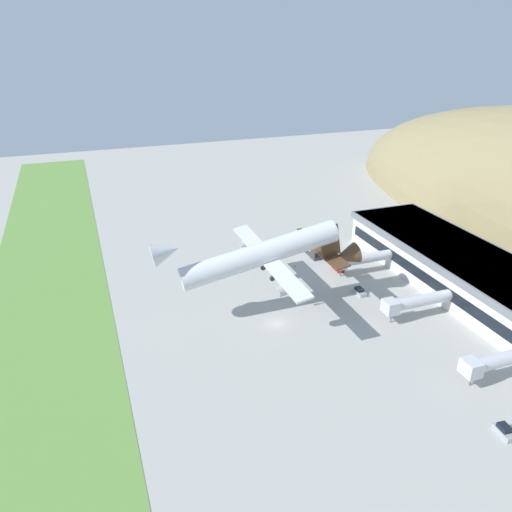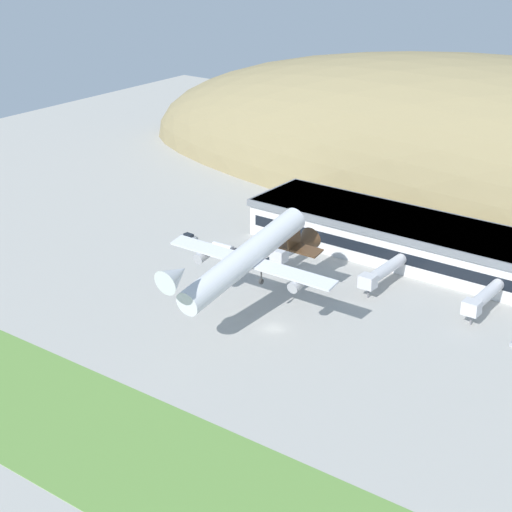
% 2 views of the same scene
% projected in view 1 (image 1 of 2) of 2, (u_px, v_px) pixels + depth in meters
% --- Properties ---
extents(ground_plane, '(371.27, 371.27, 0.00)m').
position_uv_depth(ground_plane, '(277.00, 324.00, 108.10)').
color(ground_plane, '#ADAAA3').
extents(grass_strip_foreground, '(334.14, 27.58, 0.08)m').
position_uv_depth(grass_strip_foreground, '(46.00, 369.00, 93.67)').
color(grass_strip_foreground, '#669342').
rests_on(grass_strip_foreground, ground_plane).
extents(terminal_building, '(89.29, 21.50, 9.31)m').
position_uv_depth(terminal_building, '(490.00, 285.00, 112.99)').
color(terminal_building, silver).
rests_on(terminal_building, ground_plane).
extents(jetway_0, '(3.38, 16.39, 5.43)m').
position_uv_depth(jetway_0, '(360.00, 259.00, 128.54)').
color(jetway_0, silver).
rests_on(jetway_0, ground_plane).
extents(jetway_1, '(3.38, 16.72, 5.43)m').
position_uv_depth(jetway_1, '(414.00, 302.00, 108.63)').
color(jetway_1, silver).
rests_on(jetway_1, ground_plane).
extents(jetway_2, '(3.38, 15.31, 5.43)m').
position_uv_depth(jetway_2, '(495.00, 361.00, 89.39)').
color(jetway_2, silver).
rests_on(jetway_2, ground_plane).
extents(cargo_airplane, '(38.90, 47.58, 13.32)m').
position_uv_depth(cargo_airplane, '(264.00, 255.00, 107.29)').
color(cargo_airplane, silver).
extents(service_car_0, '(3.84, 2.06, 1.66)m').
position_uv_depth(service_car_0, '(504.00, 431.00, 78.48)').
color(service_car_0, '#999EA3').
rests_on(service_car_0, ground_plane).
extents(service_car_1, '(4.41, 2.06, 1.43)m').
position_uv_depth(service_car_1, '(300.00, 232.00, 154.50)').
color(service_car_1, '#999EA3').
rests_on(service_car_1, ground_plane).
extents(service_car_2, '(4.05, 1.84, 1.49)m').
position_uv_depth(service_car_2, '(360.00, 291.00, 119.91)').
color(service_car_2, '#999EA3').
rests_on(service_car_2, ground_plane).
extents(service_car_3, '(3.93, 1.85, 1.61)m').
position_uv_depth(service_car_3, '(338.00, 268.00, 131.64)').
color(service_car_3, '#B21E1E').
rests_on(service_car_3, ground_plane).
extents(fuel_truck, '(8.55, 2.48, 3.24)m').
position_uv_depth(fuel_truck, '(312.00, 250.00, 140.09)').
color(fuel_truck, '#333338').
rests_on(fuel_truck, ground_plane).
extents(traffic_cone_0, '(0.52, 0.52, 0.58)m').
position_uv_depth(traffic_cone_0, '(295.00, 266.00, 133.46)').
color(traffic_cone_0, orange).
rests_on(traffic_cone_0, ground_plane).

